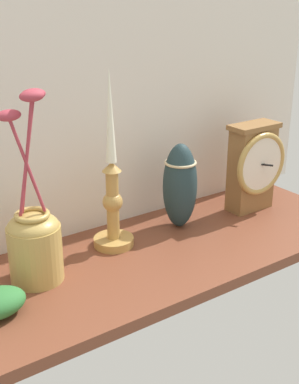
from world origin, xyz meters
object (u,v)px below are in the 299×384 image
Objects in this scene: candlestick_tall_left at (112,196)px; brass_vase_jar at (34,239)px; mantel_clock at (254,166)px; tall_ceramic_vase at (180,185)px.

brass_vase_jar is at bearing -169.34° from candlestick_tall_left.
brass_vase_jar is (-58.03, -0.58, -2.82)cm from mantel_clock.
candlestick_tall_left is (-38.65, 3.07, 0.04)cm from mantel_clock.
brass_vase_jar is 1.82× the size of tall_ceramic_vase.
candlestick_tall_left is 1.91× the size of tall_ceramic_vase.
brass_vase_jar is at bearing -175.10° from tall_ceramic_vase.
brass_vase_jar is at bearing -179.43° from mantel_clock.
candlestick_tall_left is 1.05× the size of brass_vase_jar.
candlestick_tall_left is at bearing 175.46° from mantel_clock.
mantel_clock is at bearing -7.09° from tall_ceramic_vase.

